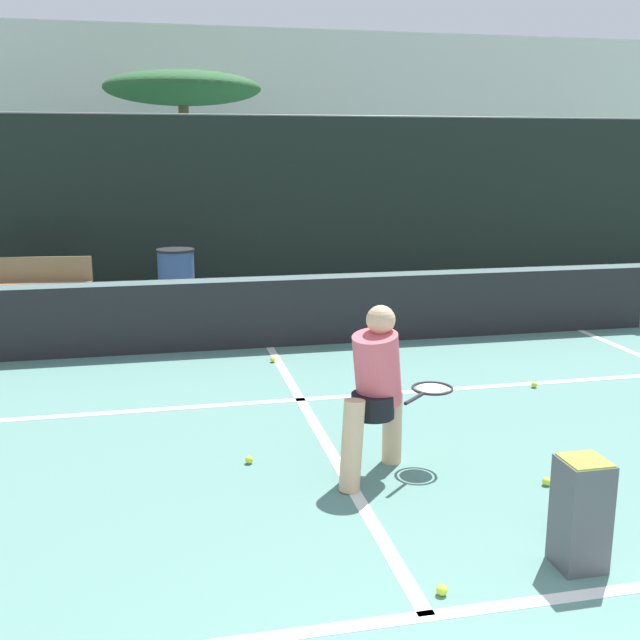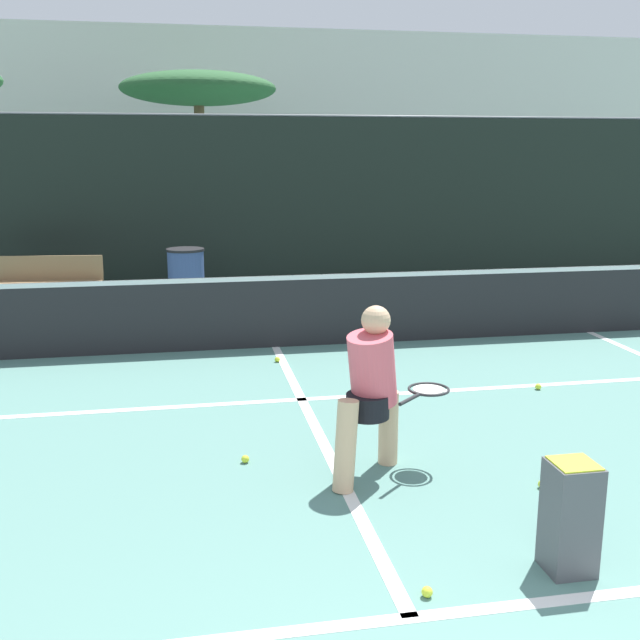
{
  "view_description": "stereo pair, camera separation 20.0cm",
  "coord_description": "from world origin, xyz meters",
  "px_view_note": "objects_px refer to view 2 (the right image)",
  "views": [
    {
      "loc": [
        -1.36,
        -1.44,
        2.52
      ],
      "look_at": [
        0.11,
        5.35,
        0.95
      ],
      "focal_mm": 42.0,
      "sensor_mm": 36.0,
      "label": 1
    },
    {
      "loc": [
        -1.16,
        -1.48,
        2.52
      ],
      "look_at": [
        0.11,
        5.35,
        0.95
      ],
      "focal_mm": 42.0,
      "sensor_mm": 36.0,
      "label": 2
    }
  ],
  "objects_px": {
    "ball_hopper": "(570,514)",
    "trash_bin": "(186,277)",
    "player_practicing": "(372,388)",
    "courtside_bench": "(48,280)",
    "parked_car": "(242,241)"
  },
  "relations": [
    {
      "from": "trash_bin",
      "to": "parked_car",
      "type": "xyz_separation_m",
      "value": [
        1.24,
        3.85,
        0.12
      ]
    },
    {
      "from": "ball_hopper",
      "to": "parked_car",
      "type": "bearing_deg",
      "value": 94.4
    },
    {
      "from": "courtside_bench",
      "to": "parked_car",
      "type": "relative_size",
      "value": 0.39
    },
    {
      "from": "player_practicing",
      "to": "courtside_bench",
      "type": "distance_m",
      "value": 8.04
    },
    {
      "from": "player_practicing",
      "to": "ball_hopper",
      "type": "bearing_deg",
      "value": -105.13
    },
    {
      "from": "ball_hopper",
      "to": "parked_car",
      "type": "height_order",
      "value": "parked_car"
    },
    {
      "from": "player_practicing",
      "to": "parked_car",
      "type": "height_order",
      "value": "parked_car"
    },
    {
      "from": "courtside_bench",
      "to": "parked_car",
      "type": "bearing_deg",
      "value": 53.49
    },
    {
      "from": "courtside_bench",
      "to": "trash_bin",
      "type": "height_order",
      "value": "trash_bin"
    },
    {
      "from": "trash_bin",
      "to": "courtside_bench",
      "type": "bearing_deg",
      "value": 175.33
    },
    {
      "from": "parked_car",
      "to": "trash_bin",
      "type": "bearing_deg",
      "value": -107.89
    },
    {
      "from": "ball_hopper",
      "to": "parked_car",
      "type": "xyz_separation_m",
      "value": [
        -0.96,
        12.45,
        0.23
      ]
    },
    {
      "from": "ball_hopper",
      "to": "trash_bin",
      "type": "xyz_separation_m",
      "value": [
        -2.2,
        8.6,
        0.11
      ]
    },
    {
      "from": "ball_hopper",
      "to": "courtside_bench",
      "type": "height_order",
      "value": "courtside_bench"
    },
    {
      "from": "courtside_bench",
      "to": "trash_bin",
      "type": "xyz_separation_m",
      "value": [
        2.21,
        -0.18,
        0.01
      ]
    }
  ]
}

